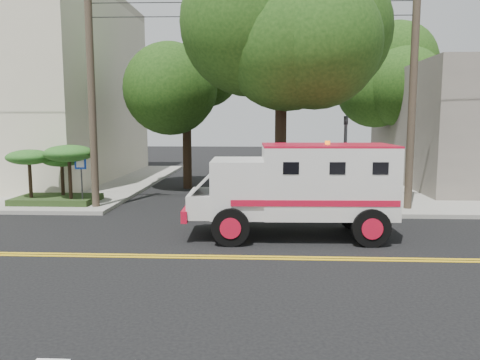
{
  "coord_description": "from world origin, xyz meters",
  "views": [
    {
      "loc": [
        0.82,
        -11.47,
        3.46
      ],
      "look_at": [
        0.12,
        2.97,
        1.6
      ],
      "focal_mm": 35.0,
      "sensor_mm": 36.0,
      "label": 1
    }
  ],
  "objects": [
    {
      "name": "ground",
      "position": [
        0.0,
        0.0,
        0.0
      ],
      "size": [
        100.0,
        100.0,
        0.0
      ],
      "primitive_type": "plane",
      "color": "black",
      "rests_on": "ground"
    },
    {
      "name": "sidewalk_nw",
      "position": [
        -13.5,
        13.5,
        0.07
      ],
      "size": [
        17.0,
        17.0,
        0.15
      ],
      "primitive_type": "cube",
      "color": "gray",
      "rests_on": "ground"
    },
    {
      "name": "utility_pole_left",
      "position": [
        -5.6,
        6.0,
        4.5
      ],
      "size": [
        0.28,
        0.28,
        9.0
      ],
      "primitive_type": "cylinder",
      "color": "#382D23",
      "rests_on": "ground"
    },
    {
      "name": "utility_pole_right",
      "position": [
        6.3,
        6.2,
        4.5
      ],
      "size": [
        0.28,
        0.28,
        9.0
      ],
      "primitive_type": "cylinder",
      "color": "#382D23",
      "rests_on": "ground"
    },
    {
      "name": "tree_main",
      "position": [
        1.94,
        6.21,
        7.2
      ],
      "size": [
        6.08,
        5.7,
        9.85
      ],
      "color": "black",
      "rests_on": "ground"
    },
    {
      "name": "tree_left",
      "position": [
        -2.68,
        11.79,
        5.73
      ],
      "size": [
        4.48,
        4.2,
        7.7
      ],
      "color": "black",
      "rests_on": "ground"
    },
    {
      "name": "tree_right",
      "position": [
        8.84,
        15.77,
        6.09
      ],
      "size": [
        4.8,
        4.5,
        8.2
      ],
      "color": "black",
      "rests_on": "ground"
    },
    {
      "name": "traffic_signal",
      "position": [
        3.8,
        5.6,
        2.23
      ],
      "size": [
        0.15,
        0.18,
        3.6
      ],
      "color": "#3F3F42",
      "rests_on": "ground"
    },
    {
      "name": "accessibility_sign",
      "position": [
        -6.2,
        6.17,
        1.37
      ],
      "size": [
        0.45,
        0.1,
        2.02
      ],
      "color": "#3F3F42",
      "rests_on": "ground"
    },
    {
      "name": "palm_planter",
      "position": [
        -7.44,
        6.62,
        1.65
      ],
      "size": [
        3.52,
        2.63,
        2.36
      ],
      "color": "#1E3314",
      "rests_on": "sidewalk_nw"
    },
    {
      "name": "armored_truck",
      "position": [
        1.92,
        2.24,
        1.57
      ],
      "size": [
        6.12,
        2.61,
        2.75
      ],
      "rotation": [
        0.0,
        0.0,
        0.03
      ],
      "color": "silver",
      "rests_on": "ground"
    },
    {
      "name": "pedestrian_a",
      "position": [
        8.42,
        8.55,
        0.95
      ],
      "size": [
        0.68,
        0.57,
        1.6
      ],
      "primitive_type": "imported",
      "rotation": [
        0.0,
        0.0,
        3.51
      ],
      "color": "gray",
      "rests_on": "sidewalk_ne"
    },
    {
      "name": "pedestrian_b",
      "position": [
        5.5,
        8.29,
        1.08
      ],
      "size": [
        1.12,
        1.02,
        1.86
      ],
      "primitive_type": "imported",
      "rotation": [
        0.0,
        0.0,
        2.7
      ],
      "color": "gray",
      "rests_on": "sidewalk_ne"
    }
  ]
}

